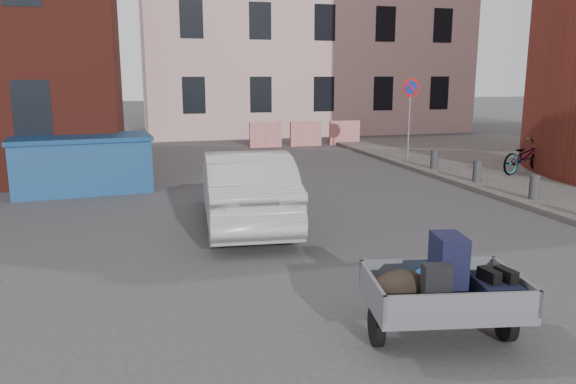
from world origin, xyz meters
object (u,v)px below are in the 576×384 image
object	(u,v)px
dumpster	(83,164)
bicycle	(524,156)
trailer	(443,290)
silver_car	(246,188)

from	to	relation	value
dumpster	bicycle	world-z (taller)	dumpster
trailer	silver_car	bearing A→B (deg)	111.88
silver_car	bicycle	xyz separation A→B (m)	(8.65, 3.02, -0.13)
dumpster	silver_car	bearing A→B (deg)	-57.53
trailer	bicycle	distance (m)	11.33
trailer	silver_car	distance (m)	5.52
dumpster	bicycle	distance (m)	12.01
trailer	bicycle	size ratio (longest dim) A/B	1.05
bicycle	trailer	bearing A→B (deg)	120.76
silver_car	bicycle	bearing A→B (deg)	-155.48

